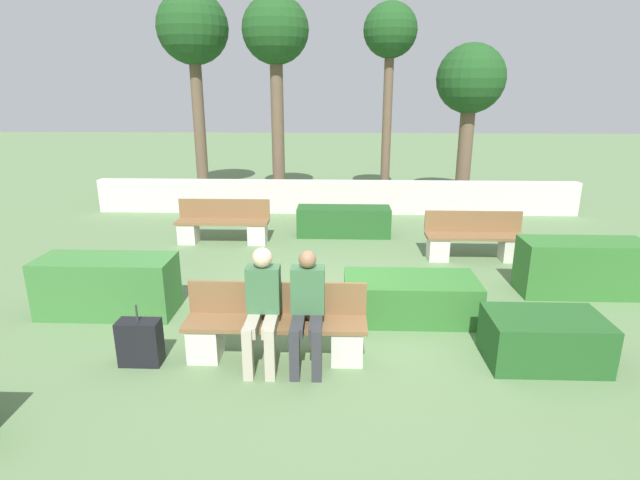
% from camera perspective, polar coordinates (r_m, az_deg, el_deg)
% --- Properties ---
extents(ground_plane, '(60.00, 60.00, 0.00)m').
position_cam_1_polar(ground_plane, '(7.27, 1.39, -7.98)').
color(ground_plane, '#607F51').
extents(perimeter_wall, '(12.14, 0.30, 0.83)m').
position_cam_1_polar(perimeter_wall, '(12.75, 1.76, 4.95)').
color(perimeter_wall, beige).
rests_on(perimeter_wall, ground_plane).
extents(bench_front, '(2.12, 0.48, 0.87)m').
position_cam_1_polar(bench_front, '(5.96, -5.05, -10.18)').
color(bench_front, brown).
rests_on(bench_front, ground_plane).
extents(bench_left_side, '(1.81, 0.49, 0.87)m').
position_cam_1_polar(bench_left_side, '(9.69, 17.21, -0.17)').
color(bench_left_side, brown).
rests_on(bench_left_side, ground_plane).
extents(bench_right_side, '(1.89, 0.49, 0.87)m').
position_cam_1_polar(bench_right_side, '(10.46, -11.02, 1.53)').
color(bench_right_side, brown).
rests_on(bench_right_side, ground_plane).
extents(person_seated_man, '(0.38, 0.64, 1.37)m').
position_cam_1_polar(person_seated_man, '(5.68, -6.62, -7.05)').
color(person_seated_man, '#B2A893').
rests_on(person_seated_man, ground_plane).
extents(person_seated_woman, '(0.38, 0.64, 1.34)m').
position_cam_1_polar(person_seated_woman, '(5.63, -1.47, -7.40)').
color(person_seated_woman, '#333338').
rests_on(person_seated_woman, ground_plane).
extents(hedge_block_near_right, '(1.86, 0.72, 0.82)m').
position_cam_1_polar(hedge_block_near_right, '(7.63, -23.10, -4.83)').
color(hedge_block_near_right, '#3D7A38').
rests_on(hedge_block_near_right, ground_plane).
extents(hedge_block_mid_left, '(1.31, 0.80, 0.57)m').
position_cam_1_polar(hedge_block_mid_left, '(6.42, 24.22, -10.30)').
color(hedge_block_mid_left, '#235623').
rests_on(hedge_block_mid_left, ground_plane).
extents(hedge_block_mid_right, '(1.86, 0.68, 0.85)m').
position_cam_1_polar(hedge_block_mid_right, '(8.67, 27.72, -2.79)').
color(hedge_block_mid_right, '#33702D').
rests_on(hedge_block_mid_right, ground_plane).
extents(hedge_block_far_left, '(1.82, 0.88, 0.57)m').
position_cam_1_polar(hedge_block_far_left, '(7.05, 10.26, -6.52)').
color(hedge_block_far_left, '#33702D').
rests_on(hedge_block_far_left, ground_plane).
extents(hedge_block_far_right, '(1.99, 0.63, 0.62)m').
position_cam_1_polar(hedge_block_far_right, '(10.78, 2.71, 2.14)').
color(hedge_block_far_right, '#235623').
rests_on(hedge_block_far_right, ground_plane).
extents(suitcase, '(0.48, 0.24, 0.74)m').
position_cam_1_polar(suitcase, '(6.19, -19.87, -10.94)').
color(suitcase, black).
rests_on(suitcase, ground_plane).
extents(tree_leftmost, '(1.93, 1.93, 5.60)m').
position_cam_1_polar(tree_leftmost, '(15.00, -14.31, 21.90)').
color(tree_leftmost, brown).
rests_on(tree_leftmost, ground_plane).
extents(tree_center_left, '(1.73, 1.73, 5.38)m').
position_cam_1_polar(tree_center_left, '(13.95, -5.10, 21.99)').
color(tree_center_left, brown).
rests_on(tree_center_left, ground_plane).
extents(tree_center_right, '(1.38, 1.38, 5.18)m').
position_cam_1_polar(tree_center_right, '(13.89, 8.01, 21.81)').
color(tree_center_right, brown).
rests_on(tree_center_right, ground_plane).
extents(tree_rightmost, '(1.80, 1.80, 4.21)m').
position_cam_1_polar(tree_rightmost, '(14.33, 16.81, 16.73)').
color(tree_rightmost, brown).
rests_on(tree_rightmost, ground_plane).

